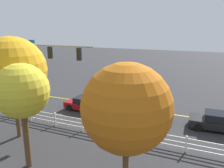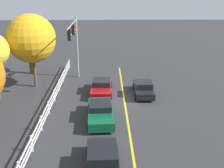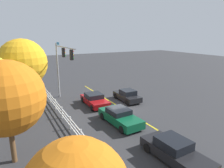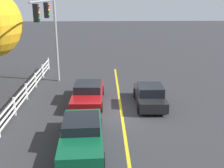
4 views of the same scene
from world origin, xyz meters
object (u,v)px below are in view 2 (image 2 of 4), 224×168
at_px(car_1, 101,87).
at_px(car_3, 143,88).
at_px(car_0, 101,112).
at_px(tree_2, 31,39).
at_px(tree_1, 28,36).
at_px(car_2, 103,163).

bearing_deg(car_1, car_3, 83.39).
xyz_separation_m(car_0, tree_2, (7.47, 6.85, 4.33)).
relative_size(car_0, car_3, 1.20).
bearing_deg(car_3, tree_1, 61.87).
height_order(tree_1, tree_2, tree_2).
bearing_deg(car_0, tree_2, -140.21).
bearing_deg(tree_1, car_2, -154.56).
relative_size(car_2, car_3, 1.21).
height_order(car_1, car_2, car_2).
bearing_deg(tree_2, car_1, -105.96).
bearing_deg(tree_2, car_3, -103.08).
relative_size(car_0, car_1, 1.09).
height_order(car_1, tree_1, tree_1).
bearing_deg(car_2, tree_1, -156.71).
bearing_deg(car_1, tree_2, -104.59).
height_order(car_0, tree_1, tree_1).
distance_m(car_1, car_3, 4.04).
xyz_separation_m(car_2, car_3, (11.30, -3.74, -0.01)).
xyz_separation_m(car_1, tree_1, (6.39, 8.42, 3.84)).
bearing_deg(tree_1, car_1, -127.18).
relative_size(car_2, tree_2, 0.66).
bearing_deg(car_3, tree_2, 78.02).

